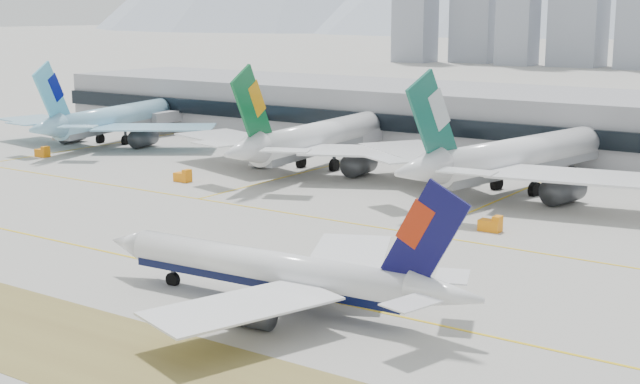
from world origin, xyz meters
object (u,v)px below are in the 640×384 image
Objects in this scene: taxiing_airliner at (279,272)px; widebody_korean at (109,121)px; terminal at (531,123)px; widebody_cathay at (513,159)px; widebody_eva at (315,140)px.

taxiing_airliner is 138.37m from widebody_korean.
terminal is (-18.40, 124.79, 3.30)m from taxiing_airliner.
widebody_cathay is 49.40m from terminal.
widebody_eva is (65.42, -0.71, 0.41)m from widebody_korean.
taxiing_airliner is 0.75× the size of widebody_cathay.
widebody_korean reaches higher than taxiing_airliner.
widebody_cathay reaches higher than terminal.
terminal is at bearing -77.03° from widebody_korean.
widebody_cathay is (45.45, 0.49, 0.13)m from widebody_eva.
widebody_cathay is 0.25× the size of terminal.
widebody_eva reaches higher than taxiing_airliner.
widebody_korean is 110.87m from widebody_cathay.
taxiing_airliner is 77.84m from widebody_cathay.
widebody_cathay is (-3.44, 77.72, 2.46)m from taxiing_airliner.
widebody_eva is 0.25× the size of terminal.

